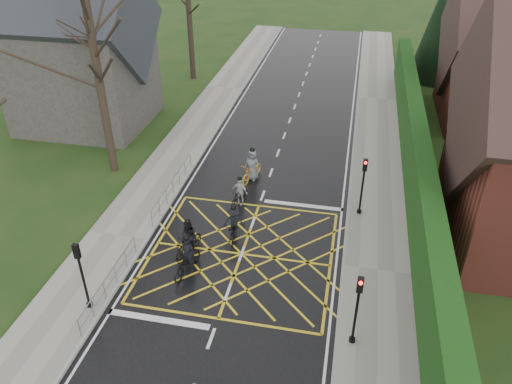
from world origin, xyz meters
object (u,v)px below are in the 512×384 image
(cyclist_front, at_px, (240,194))
(cyclist_lead, at_px, (252,169))
(cyclist_back, at_px, (189,240))
(cyclist_mid, at_px, (234,226))
(cyclist_rear, at_px, (188,260))

(cyclist_front, height_order, cyclist_lead, cyclist_lead)
(cyclist_back, bearing_deg, cyclist_mid, 62.99)
(cyclist_mid, xyz_separation_m, cyclist_lead, (-0.25, 5.33, 0.07))
(cyclist_back, distance_m, cyclist_lead, 7.05)
(cyclist_back, distance_m, cyclist_front, 4.52)
(cyclist_front, relative_size, cyclist_lead, 0.78)
(cyclist_back, relative_size, cyclist_lead, 0.88)
(cyclist_front, bearing_deg, cyclist_mid, -64.70)
(cyclist_mid, relative_size, cyclist_lead, 0.85)
(cyclist_rear, distance_m, cyclist_mid, 3.14)
(cyclist_back, xyz_separation_m, cyclist_front, (1.32, 4.32, -0.09))
(cyclist_rear, xyz_separation_m, cyclist_front, (0.97, 5.58, -0.03))
(cyclist_back, height_order, cyclist_mid, cyclist_back)
(cyclist_mid, bearing_deg, cyclist_lead, 81.65)
(cyclist_rear, distance_m, cyclist_lead, 8.24)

